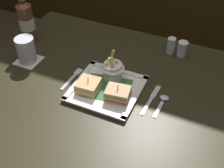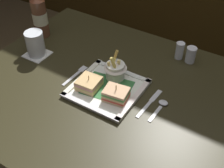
{
  "view_description": "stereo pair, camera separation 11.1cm",
  "coord_description": "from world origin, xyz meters",
  "px_view_note": "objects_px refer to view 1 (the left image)",
  "views": [
    {
      "loc": [
        0.32,
        -0.76,
        1.51
      ],
      "look_at": [
        -0.02,
        -0.0,
        0.77
      ],
      "focal_mm": 47.56,
      "sensor_mm": 36.0,
      "label": 1
    },
    {
      "loc": [
        0.41,
        -0.71,
        1.51
      ],
      "look_at": [
        -0.02,
        -0.0,
        0.77
      ],
      "focal_mm": 47.56,
      "sensor_mm": 36.0,
      "label": 2
    }
  ],
  "objects_px": {
    "spoon": "(163,100)",
    "salt_shaker": "(171,47)",
    "dining_table": "(117,114)",
    "square_plate": "(107,89)",
    "sandwich_half_right": "(118,94)",
    "pepper_shaker": "(182,50)",
    "water_glass": "(26,51)",
    "fork": "(73,78)",
    "fries_cup": "(113,68)",
    "knife": "(151,98)",
    "sandwich_half_left": "(88,86)",
    "beer_bottle": "(26,20)"
  },
  "relations": [
    {
      "from": "beer_bottle",
      "to": "water_glass",
      "type": "distance_m",
      "value": 0.17
    },
    {
      "from": "knife",
      "to": "pepper_shaker",
      "type": "xyz_separation_m",
      "value": [
        0.03,
        0.31,
        0.03
      ]
    },
    {
      "from": "knife",
      "to": "spoon",
      "type": "relative_size",
      "value": 1.43
    },
    {
      "from": "water_glass",
      "to": "fork",
      "type": "distance_m",
      "value": 0.24
    },
    {
      "from": "pepper_shaker",
      "to": "square_plate",
      "type": "bearing_deg",
      "value": -121.0
    },
    {
      "from": "dining_table",
      "to": "spoon",
      "type": "bearing_deg",
      "value": 9.07
    },
    {
      "from": "knife",
      "to": "beer_bottle",
      "type": "bearing_deg",
      "value": 167.66
    },
    {
      "from": "dining_table",
      "to": "square_plate",
      "type": "bearing_deg",
      "value": -175.23
    },
    {
      "from": "sandwich_half_left",
      "to": "beer_bottle",
      "type": "xyz_separation_m",
      "value": [
        -0.41,
        0.2,
        0.08
      ]
    },
    {
      "from": "sandwich_half_left",
      "to": "water_glass",
      "type": "height_order",
      "value": "water_glass"
    },
    {
      "from": "dining_table",
      "to": "fries_cup",
      "type": "distance_m",
      "value": 0.19
    },
    {
      "from": "fries_cup",
      "to": "spoon",
      "type": "relative_size",
      "value": 0.96
    },
    {
      "from": "square_plate",
      "to": "fork",
      "type": "height_order",
      "value": "square_plate"
    },
    {
      "from": "square_plate",
      "to": "fries_cup",
      "type": "bearing_deg",
      "value": 94.52
    },
    {
      "from": "knife",
      "to": "salt_shaker",
      "type": "height_order",
      "value": "salt_shaker"
    },
    {
      "from": "knife",
      "to": "salt_shaker",
      "type": "xyz_separation_m",
      "value": [
        -0.02,
        0.31,
        0.03
      ]
    },
    {
      "from": "square_plate",
      "to": "sandwich_half_right",
      "type": "distance_m",
      "value": 0.07
    },
    {
      "from": "spoon",
      "to": "knife",
      "type": "bearing_deg",
      "value": -175.99
    },
    {
      "from": "dining_table",
      "to": "sandwich_half_right",
      "type": "distance_m",
      "value": 0.15
    },
    {
      "from": "beer_bottle",
      "to": "knife",
      "type": "height_order",
      "value": "beer_bottle"
    },
    {
      "from": "beer_bottle",
      "to": "salt_shaker",
      "type": "relative_size",
      "value": 3.56
    },
    {
      "from": "spoon",
      "to": "water_glass",
      "type": "bearing_deg",
      "value": 179.8
    },
    {
      "from": "dining_table",
      "to": "water_glass",
      "type": "xyz_separation_m",
      "value": [
        -0.43,
        0.03,
        0.17
      ]
    },
    {
      "from": "water_glass",
      "to": "pepper_shaker",
      "type": "bearing_deg",
      "value": 27.5
    },
    {
      "from": "beer_bottle",
      "to": "salt_shaker",
      "type": "distance_m",
      "value": 0.66
    },
    {
      "from": "beer_bottle",
      "to": "sandwich_half_left",
      "type": "bearing_deg",
      "value": -25.89
    },
    {
      "from": "sandwich_half_right",
      "to": "salt_shaker",
      "type": "xyz_separation_m",
      "value": [
        0.09,
        0.37,
        0.0
      ]
    },
    {
      "from": "water_glass",
      "to": "salt_shaker",
      "type": "xyz_separation_m",
      "value": [
        0.54,
        0.31,
        -0.02
      ]
    },
    {
      "from": "sandwich_half_left",
      "to": "salt_shaker",
      "type": "xyz_separation_m",
      "value": [
        0.21,
        0.37,
        0.0
      ]
    },
    {
      "from": "square_plate",
      "to": "fork",
      "type": "bearing_deg",
      "value": 175.41
    },
    {
      "from": "fries_cup",
      "to": "salt_shaker",
      "type": "relative_size",
      "value": 1.51
    },
    {
      "from": "beer_bottle",
      "to": "square_plate",
      "type": "bearing_deg",
      "value": -19.63
    },
    {
      "from": "square_plate",
      "to": "salt_shaker",
      "type": "relative_size",
      "value": 3.35
    },
    {
      "from": "dining_table",
      "to": "spoon",
      "type": "height_order",
      "value": "spoon"
    },
    {
      "from": "square_plate",
      "to": "fries_cup",
      "type": "distance_m",
      "value": 0.09
    },
    {
      "from": "beer_bottle",
      "to": "spoon",
      "type": "bearing_deg",
      "value": -11.35
    },
    {
      "from": "pepper_shaker",
      "to": "spoon",
      "type": "bearing_deg",
      "value": -88.18
    },
    {
      "from": "square_plate",
      "to": "salt_shaker",
      "type": "xyz_separation_m",
      "value": [
        0.15,
        0.34,
        0.03
      ]
    },
    {
      "from": "sandwich_half_left",
      "to": "pepper_shaker",
      "type": "relative_size",
      "value": 1.27
    },
    {
      "from": "knife",
      "to": "salt_shaker",
      "type": "bearing_deg",
      "value": 93.27
    },
    {
      "from": "square_plate",
      "to": "knife",
      "type": "relative_size",
      "value": 1.49
    },
    {
      "from": "dining_table",
      "to": "square_plate",
      "type": "relative_size",
      "value": 4.67
    },
    {
      "from": "spoon",
      "to": "sandwich_half_right",
      "type": "bearing_deg",
      "value": -157.87
    },
    {
      "from": "spoon",
      "to": "square_plate",
      "type": "bearing_deg",
      "value": -171.8
    },
    {
      "from": "sandwich_half_left",
      "to": "salt_shaker",
      "type": "distance_m",
      "value": 0.43
    },
    {
      "from": "fries_cup",
      "to": "fork",
      "type": "height_order",
      "value": "fries_cup"
    },
    {
      "from": "sandwich_half_left",
      "to": "beer_bottle",
      "type": "relative_size",
      "value": 0.33
    },
    {
      "from": "dining_table",
      "to": "sandwich_half_right",
      "type": "relative_size",
      "value": 12.47
    },
    {
      "from": "beer_bottle",
      "to": "knife",
      "type": "distance_m",
      "value": 0.67
    },
    {
      "from": "spoon",
      "to": "salt_shaker",
      "type": "xyz_separation_m",
      "value": [
        -0.06,
        0.31,
        0.03
      ]
    }
  ]
}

